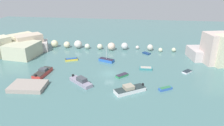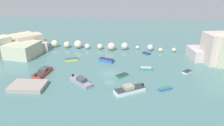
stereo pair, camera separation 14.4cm
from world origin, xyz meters
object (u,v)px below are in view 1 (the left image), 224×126
(moored_boat_4, at_px, (130,89))
(moored_boat_9, at_px, (187,72))
(moored_boat_5, at_px, (146,68))
(moored_boat_2, at_px, (106,60))
(moored_boat_6, at_px, (122,75))
(moored_boat_0, at_px, (71,59))
(moored_boat_3, at_px, (146,53))
(moored_boat_8, at_px, (165,89))
(moored_boat_1, at_px, (81,81))
(stone_dock, at_px, (28,86))
(moored_boat_7, at_px, (43,72))

(moored_boat_4, bearing_deg, moored_boat_9, -172.49)
(moored_boat_9, bearing_deg, moored_boat_5, 130.71)
(moored_boat_2, xyz_separation_m, moored_boat_6, (5.51, -9.51, -0.20))
(moored_boat_0, height_order, moored_boat_9, moored_boat_0)
(moored_boat_6, bearing_deg, moored_boat_4, 61.10)
(moored_boat_5, distance_m, moored_boat_9, 10.76)
(moored_boat_0, bearing_deg, moored_boat_3, -2.35)
(moored_boat_8, bearing_deg, moored_boat_6, 120.55)
(moored_boat_1, bearing_deg, stone_dock, -123.46)
(moored_boat_1, height_order, moored_boat_2, moored_boat_2)
(moored_boat_3, relative_size, moored_boat_8, 0.87)
(moored_boat_1, xyz_separation_m, moored_boat_6, (9.15, 5.38, -0.36))
(moored_boat_1, height_order, moored_boat_3, moored_boat_1)
(moored_boat_6, relative_size, moored_boat_9, 1.13)
(moored_boat_3, bearing_deg, moored_boat_4, -57.28)
(moored_boat_4, relative_size, moored_boat_9, 2.41)
(moored_boat_4, bearing_deg, moored_boat_5, -138.96)
(moored_boat_3, xyz_separation_m, moored_boat_7, (-26.72, -19.98, 0.39))
(moored_boat_5, xyz_separation_m, moored_boat_6, (-6.04, -5.25, -0.04))
(moored_boat_1, xyz_separation_m, moored_boat_3, (15.56, 23.64, -0.43))
(moored_boat_5, bearing_deg, moored_boat_8, 109.41)
(moored_boat_1, xyz_separation_m, moored_boat_7, (-11.16, 3.66, -0.04))
(moored_boat_7, relative_size, moored_boat_9, 2.25)
(moored_boat_8, relative_size, moored_boat_9, 1.10)
(moored_boat_3, bearing_deg, moored_boat_8, -39.42)
(moored_boat_3, height_order, moored_boat_4, moored_boat_4)
(moored_boat_7, bearing_deg, moored_boat_5, -70.55)
(moored_boat_1, distance_m, moored_boat_5, 18.55)
(stone_dock, relative_size, moored_boat_2, 1.59)
(moored_boat_2, bearing_deg, moored_boat_9, 9.63)
(moored_boat_1, distance_m, moored_boat_8, 19.35)
(moored_boat_4, relative_size, moored_boat_5, 2.06)
(moored_boat_4, distance_m, moored_boat_8, 8.08)
(moored_boat_4, bearing_deg, moored_boat_2, -98.38)
(moored_boat_1, bearing_deg, moored_boat_8, 37.95)
(moored_boat_2, xyz_separation_m, moored_boat_7, (-14.80, -11.24, 0.12))
(moored_boat_5, relative_size, moored_boat_9, 1.17)
(moored_boat_8, bearing_deg, moored_boat_7, 142.10)
(moored_boat_7, xyz_separation_m, moored_boat_8, (30.51, -3.88, -0.29))
(moored_boat_8, distance_m, moored_boat_9, 12.24)
(stone_dock, xyz_separation_m, moored_boat_6, (20.36, 9.01, -0.22))
(moored_boat_1, distance_m, moored_boat_7, 11.74)
(moored_boat_2, relative_size, moored_boat_4, 0.69)
(moored_boat_3, bearing_deg, moored_boat_9, -10.97)
(moored_boat_2, distance_m, moored_boat_3, 14.79)
(moored_boat_5, bearing_deg, moored_boat_9, 175.63)
(moored_boat_4, height_order, moored_boat_6, moored_boat_4)
(moored_boat_1, height_order, moored_boat_6, moored_boat_1)
(moored_boat_2, relative_size, moored_boat_8, 1.50)
(stone_dock, relative_size, moored_boat_9, 2.63)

